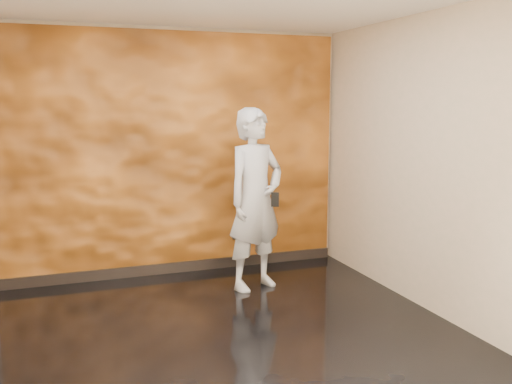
# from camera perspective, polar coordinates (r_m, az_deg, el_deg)

# --- Properties ---
(room) EXTENTS (4.02, 4.02, 2.81)m
(room) POSITION_cam_1_polar(r_m,az_deg,el_deg) (4.69, -3.22, 1.93)
(room) COLOR black
(room) RESTS_ON ground
(feature_wall) EXTENTS (3.90, 0.06, 2.75)m
(feature_wall) POSITION_cam_1_polar(r_m,az_deg,el_deg) (6.58, -8.16, 3.74)
(feature_wall) COLOR orange
(feature_wall) RESTS_ON ground
(baseboard) EXTENTS (3.90, 0.04, 0.12)m
(baseboard) POSITION_cam_1_polar(r_m,az_deg,el_deg) (6.79, -7.84, -7.45)
(baseboard) COLOR black
(baseboard) RESTS_ON ground
(man) EXTENTS (0.82, 0.68, 1.92)m
(man) POSITION_cam_1_polar(r_m,az_deg,el_deg) (5.99, -0.06, -0.74)
(man) COLOR #9497A1
(man) RESTS_ON ground
(phone) EXTENTS (0.08, 0.05, 0.15)m
(phone) POSITION_cam_1_polar(r_m,az_deg,el_deg) (5.77, 1.92, -0.76)
(phone) COLOR black
(phone) RESTS_ON man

